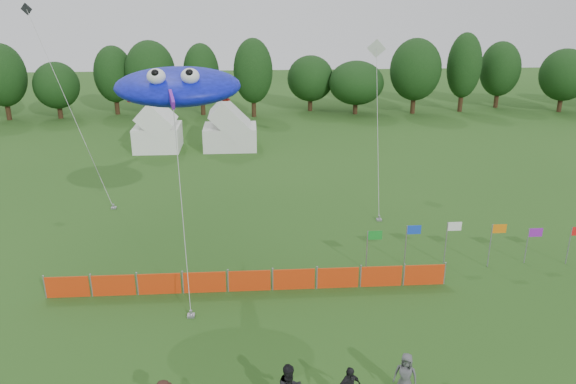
{
  "coord_description": "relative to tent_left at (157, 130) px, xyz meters",
  "views": [
    {
      "loc": [
        -1.46,
        -14.98,
        12.86
      ],
      "look_at": [
        0.0,
        6.0,
        5.2
      ],
      "focal_mm": 35.0,
      "sensor_mm": 36.0,
      "label": 1
    }
  ],
  "objects": [
    {
      "name": "tent_right",
      "position": [
        6.08,
        -0.08,
        -0.09
      ],
      "size": [
        4.5,
        3.6,
        3.18
      ],
      "color": "silver",
      "rests_on": "ground"
    },
    {
      "name": "barrier_fence",
      "position": [
        7.57,
        -24.29,
        -1.2
      ],
      "size": [
        17.9,
        0.06,
        1.0
      ],
      "color": "red",
      "rests_on": "ground"
    },
    {
      "name": "small_kite_dark",
      "position": [
        -4.17,
        -9.76,
        4.91
      ],
      "size": [
        6.49,
        7.09,
        11.99
      ],
      "color": "black",
      "rests_on": "ground"
    },
    {
      "name": "treeline",
      "position": [
        10.82,
        13.28,
        2.49
      ],
      "size": [
        104.57,
        8.78,
        8.36
      ],
      "color": "#382314",
      "rests_on": "ground"
    },
    {
      "name": "stingray_kite",
      "position": [
        4.71,
        -21.66,
        7.15
      ],
      "size": [
        5.87,
        11.64,
        9.86
      ],
      "color": "#101BE7",
      "rests_on": "ground"
    },
    {
      "name": "tent_left",
      "position": [
        0.0,
        0.0,
        0.0
      ],
      "size": [
        3.81,
        3.81,
        3.36
      ],
      "color": "white",
      "rests_on": "ground"
    },
    {
      "name": "flag_row",
      "position": [
        18.33,
        -22.53,
        -0.29
      ],
      "size": [
        10.73,
        0.59,
        2.25
      ],
      "color": "gray",
      "rests_on": "ground"
    },
    {
      "name": "spectator_e",
      "position": [
        12.7,
        -31.58,
        -0.89
      ],
      "size": [
        0.93,
        0.8,
        1.61
      ],
      "primitive_type": "imported",
      "rotation": [
        0.0,
        0.0,
        -0.44
      ],
      "color": "#4D4E52",
      "rests_on": "ground"
    },
    {
      "name": "small_kite_white",
      "position": [
        16.27,
        -9.69,
        4.94
      ],
      "size": [
        2.24,
        9.71,
        9.61
      ],
      "color": "silver",
      "rests_on": "ground"
    }
  ]
}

